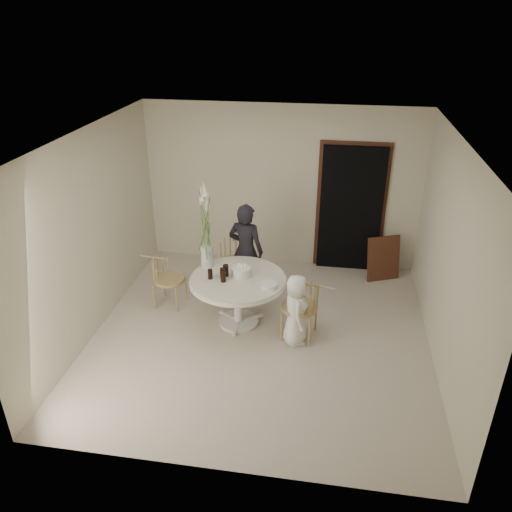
# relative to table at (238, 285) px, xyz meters

# --- Properties ---
(ground) EXTENTS (4.50, 4.50, 0.00)m
(ground) POSITION_rel_table_xyz_m (0.35, -0.25, -0.62)
(ground) COLOR beige
(ground) RESTS_ON ground
(room_shell) EXTENTS (4.50, 4.50, 4.50)m
(room_shell) POSITION_rel_table_xyz_m (0.35, -0.25, 1.00)
(room_shell) COLOR beige
(room_shell) RESTS_ON ground
(doorway) EXTENTS (1.00, 0.10, 2.10)m
(doorway) POSITION_rel_table_xyz_m (1.50, 1.94, 0.43)
(doorway) COLOR black
(doorway) RESTS_ON ground
(door_trim) EXTENTS (1.12, 0.03, 2.22)m
(door_trim) POSITION_rel_table_xyz_m (1.50, 1.98, 0.49)
(door_trim) COLOR brown
(door_trim) RESTS_ON ground
(table) EXTENTS (1.33, 1.33, 0.73)m
(table) POSITION_rel_table_xyz_m (0.00, 0.00, 0.00)
(table) COLOR silver
(table) RESTS_ON ground
(picture_frame) EXTENTS (0.57, 0.37, 0.73)m
(picture_frame) POSITION_rel_table_xyz_m (2.08, 1.63, -0.25)
(picture_frame) COLOR brown
(picture_frame) RESTS_ON ground
(chair_far) EXTENTS (0.51, 0.54, 0.87)m
(chair_far) POSITION_rel_table_xyz_m (-0.25, 1.01, -0.05)
(chair_far) COLOR tan
(chair_far) RESTS_ON ground
(chair_right) EXTENTS (0.55, 0.51, 0.84)m
(chair_right) POSITION_rel_table_xyz_m (0.98, -0.19, -0.07)
(chair_right) COLOR tan
(chair_right) RESTS_ON ground
(chair_left) EXTENTS (0.49, 0.46, 0.78)m
(chair_left) POSITION_rel_table_xyz_m (-1.21, 0.33, -0.11)
(chair_left) COLOR tan
(chair_left) RESTS_ON ground
(girl) EXTENTS (0.61, 0.47, 1.49)m
(girl) POSITION_rel_table_xyz_m (-0.03, 0.79, 0.13)
(girl) COLOR black
(girl) RESTS_ON ground
(boy) EXTENTS (0.41, 0.54, 0.99)m
(boy) POSITION_rel_table_xyz_m (0.82, -0.32, -0.12)
(boy) COLOR white
(boy) RESTS_ON ground
(birthday_cake) EXTENTS (0.26, 0.26, 0.18)m
(birthday_cake) POSITION_rel_table_xyz_m (0.04, 0.06, 0.18)
(birthday_cake) COLOR white
(birthday_cake) RESTS_ON table
(cola_tumbler_a) EXTENTS (0.09, 0.09, 0.15)m
(cola_tumbler_a) POSITION_rel_table_xyz_m (-0.20, -0.06, 0.19)
(cola_tumbler_a) COLOR black
(cola_tumbler_a) RESTS_ON table
(cola_tumbler_b) EXTENTS (0.08, 0.08, 0.15)m
(cola_tumbler_b) POSITION_rel_table_xyz_m (-0.17, -0.14, 0.19)
(cola_tumbler_b) COLOR black
(cola_tumbler_b) RESTS_ON table
(cola_tumbler_c) EXTENTS (0.08, 0.08, 0.14)m
(cola_tumbler_c) POSITION_rel_table_xyz_m (-0.36, -0.08, 0.18)
(cola_tumbler_c) COLOR black
(cola_tumbler_c) RESTS_ON table
(cola_tumbler_d) EXTENTS (0.10, 0.10, 0.16)m
(cola_tumbler_d) POSITION_rel_table_xyz_m (-0.17, 0.03, 0.20)
(cola_tumbler_d) COLOR black
(cola_tumbler_d) RESTS_ON table
(plate_stack) EXTENTS (0.27, 0.27, 0.06)m
(plate_stack) POSITION_rel_table_xyz_m (0.45, -0.18, 0.14)
(plate_stack) COLOR white
(plate_stack) RESTS_ON table
(flower_vase) EXTENTS (0.17, 0.17, 1.27)m
(flower_vase) POSITION_rel_table_xyz_m (-0.49, 0.25, 0.60)
(flower_vase) COLOR silver
(flower_vase) RESTS_ON table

